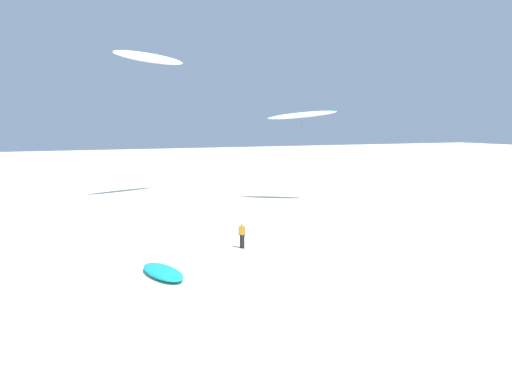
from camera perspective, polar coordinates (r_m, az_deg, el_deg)
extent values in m
ellipsoid|color=white|center=(51.02, 4.93, 8.27)|extent=(6.10, 4.96, 1.36)
ellipsoid|color=#19B2B7|center=(51.02, 4.93, 8.31)|extent=(5.71, 4.35, 1.02)
cylinder|color=#4C4C51|center=(50.01, 4.95, 3.45)|extent=(1.03, 2.03, 8.24)
ellipsoid|color=white|center=(55.30, -11.38, 13.98)|extent=(8.35, 4.59, 1.52)
ellipsoid|color=green|center=(55.30, -11.38, 14.03)|extent=(8.28, 4.11, 0.77)
cylinder|color=#4C4C51|center=(53.36, -10.37, 6.66)|extent=(0.74, 3.44, 13.90)
ellipsoid|color=#19B2B7|center=(27.11, -10.00, -8.48)|extent=(1.95, 3.91, 0.39)
ellipsoid|color=white|center=(27.11, -10.00, -8.44)|extent=(1.45, 1.84, 0.24)
cylinder|color=black|center=(32.28, -1.37, -5.37)|extent=(0.14, 0.14, 0.85)
cylinder|color=black|center=(32.36, -1.63, -5.33)|extent=(0.14, 0.14, 0.85)
cube|color=orange|center=(32.18, -1.51, -4.15)|extent=(0.34, 0.36, 0.53)
cylinder|color=beige|center=(32.08, -1.18, -4.26)|extent=(0.09, 0.09, 0.56)
cylinder|color=beige|center=(32.28, -1.83, -4.19)|extent=(0.09, 0.09, 0.56)
sphere|color=beige|center=(32.10, -1.51, -3.45)|extent=(0.21, 0.21, 0.21)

